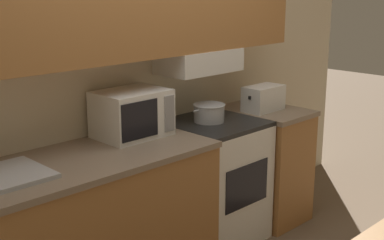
# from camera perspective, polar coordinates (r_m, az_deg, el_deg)

# --- Properties ---
(wall_back) EXTENTS (5.05, 0.38, 2.55)m
(wall_back) POSITION_cam_1_polar(r_m,az_deg,el_deg) (3.49, -6.52, 8.31)
(wall_back) COLOR beige
(wall_back) RESTS_ON ground_plane
(lower_counter_main) EXTENTS (1.55, 0.69, 0.89)m
(lower_counter_main) POSITION_cam_1_polar(r_m,az_deg,el_deg) (3.24, -11.04, -11.34)
(lower_counter_main) COLOR #A36B38
(lower_counter_main) RESTS_ON ground_plane
(lower_counter_right_stub) EXTENTS (0.48, 0.69, 0.89)m
(lower_counter_right_stub) POSITION_cam_1_polar(r_m,az_deg,el_deg) (4.29, 7.59, -4.57)
(lower_counter_right_stub) COLOR #A36B38
(lower_counter_right_stub) RESTS_ON ground_plane
(stove_range) EXTENTS (0.62, 0.63, 0.89)m
(stove_range) POSITION_cam_1_polar(r_m,az_deg,el_deg) (3.90, 2.29, -6.46)
(stove_range) COLOR white
(stove_range) RESTS_ON ground_plane
(cooking_pot) EXTENTS (0.30, 0.23, 0.13)m
(cooking_pot) POSITION_cam_1_polar(r_m,az_deg,el_deg) (3.74, 1.83, 0.84)
(cooking_pot) COLOR #B7BABF
(cooking_pot) RESTS_ON stove_range
(microwave) EXTENTS (0.44, 0.34, 0.30)m
(microwave) POSITION_cam_1_polar(r_m,az_deg,el_deg) (3.39, -6.43, 0.69)
(microwave) COLOR white
(microwave) RESTS_ON lower_counter_main
(toaster) EXTENTS (0.33, 0.18, 0.19)m
(toaster) POSITION_cam_1_polar(r_m,az_deg,el_deg) (4.09, 7.62, 2.34)
(toaster) COLOR white
(toaster) RESTS_ON lower_counter_right_stub
(sink_basin) EXTENTS (0.46, 0.39, 0.24)m
(sink_basin) POSITION_cam_1_polar(r_m,az_deg,el_deg) (2.84, -19.84, -5.66)
(sink_basin) COLOR #B7BABF
(sink_basin) RESTS_ON lower_counter_main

